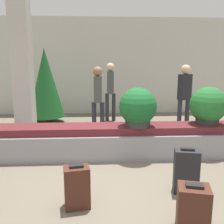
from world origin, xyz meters
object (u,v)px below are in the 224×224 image
Objects in this scene: pillar at (22,68)px; potted_plant_1 at (208,106)px; suitcase_2 at (77,187)px; suitcase_4 at (193,209)px; suitcase_1 at (186,171)px; potted_plant_0 at (138,108)px; traveler_1 at (110,87)px; traveler_0 at (184,92)px; decorated_tree at (46,83)px; traveler_2 at (98,95)px.

pillar is 4.11m from potted_plant_1.
suitcase_4 is (1.22, -0.51, -0.01)m from suitcase_2.
suitcase_1 is at bearing 0.36° from suitcase_2.
pillar reaches higher than potted_plant_0.
traveler_1 reaches higher than suitcase_4.
potted_plant_0 is (-0.45, 1.33, 0.62)m from suitcase_1.
pillar is at bearing 157.64° from traveler_0.
decorated_tree is at bearing 79.49° from pillar.
traveler_0 is (0.13, 1.68, 0.08)m from potted_plant_1.
pillar is 5.17× the size of suitcase_1.
pillar is at bearing -100.51° from decorated_tree.
traveler_2 is (1.73, 0.01, -0.63)m from pillar.
traveler_2 is (-2.05, 1.48, 0.05)m from potted_plant_1.
potted_plant_1 reaches higher than suitcase_1.
traveler_1 is (2.10, 1.42, -0.57)m from pillar.
pillar is 1.39m from decorated_tree.
suitcase_2 is at bearing -157.74° from suitcase_1.
decorated_tree reaches higher than potted_plant_1.
traveler_2 is (0.26, 3.19, 0.71)m from suitcase_2.
traveler_0 is at bearing -16.34° from decorated_tree.
potted_plant_1 is 2.53m from traveler_2.
suitcase_2 is 4.24m from traveler_0.
suitcase_4 is (-0.20, -0.78, -0.05)m from suitcase_1.
traveler_1 reaches higher than potted_plant_0.
pillar reaches higher than traveler_0.
decorated_tree reaches higher than suitcase_1.
decorated_tree is (-3.54, 2.75, 0.24)m from potted_plant_1.
potted_plant_1 is (1.09, 2.22, 0.67)m from suitcase_4.
suitcase_2 is 0.31× the size of traveler_1.
decorated_tree is (-1.23, 4.47, 0.90)m from suitcase_2.
pillar is 3.75m from suitcase_2.
suitcase_1 is at bearing -133.60° from traveler_0.
traveler_1 is at bearing 111.84° from suitcase_1.
traveler_2 is (-0.96, 3.70, 0.72)m from suitcase_4.
suitcase_2 is 4.70m from traveler_1.
suitcase_1 reaches higher than suitcase_4.
potted_plant_1 is (2.31, 1.71, 0.66)m from suitcase_2.
traveler_2 reaches higher than suitcase_1.
suitcase_4 is 5.62m from decorated_tree.
suitcase_4 is 0.31× the size of traveler_0.
traveler_0 reaches higher than suitcase_1.
potted_plant_0 is at bearing -32.78° from pillar.
decorated_tree reaches higher than potted_plant_0.
traveler_2 is at bearing 74.97° from suitcase_2.
traveler_1 is at bearing 96.59° from potted_plant_0.
potted_plant_1 is at bearing -21.15° from pillar.
traveler_0 is at bearing 50.65° from potted_plant_0.
suitcase_2 is 1.04× the size of suitcase_4.
decorated_tree reaches higher than suitcase_4.
potted_plant_1 is 0.41× the size of traveler_1.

